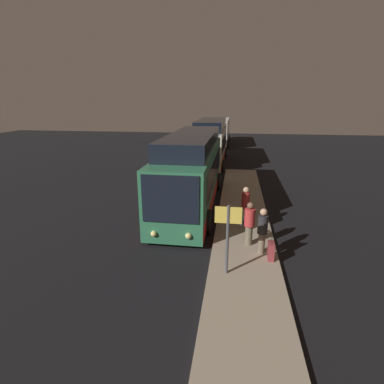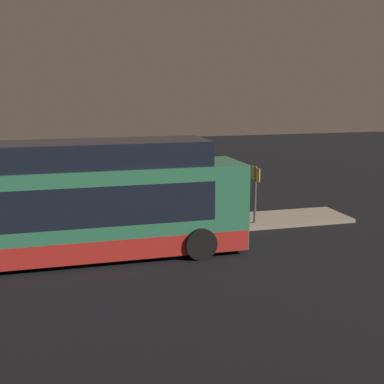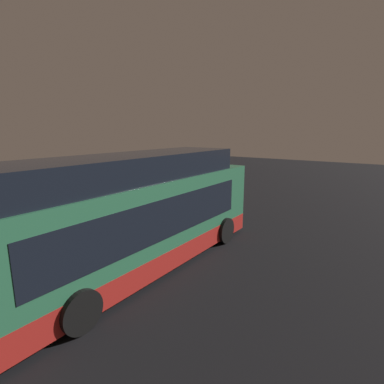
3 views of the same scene
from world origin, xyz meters
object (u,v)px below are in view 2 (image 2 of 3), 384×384
at_px(passenger_waiting, 209,196).
at_px(passenger_with_bags, 154,202).
at_px(suitcase, 217,209).
at_px(passenger_boarding, 198,200).
at_px(bus_lead, 82,206).
at_px(sign_post, 255,186).

height_order(passenger_waiting, passenger_with_bags, passenger_with_bags).
relative_size(passenger_with_bags, suitcase, 2.05).
bearing_deg(passenger_boarding, passenger_waiting, -99.42).
height_order(passenger_boarding, passenger_with_bags, passenger_with_bags).
distance_m(bus_lead, suitcase, 7.15).
xyz_separation_m(bus_lead, passenger_waiting, (5.52, 3.43, -0.67)).
distance_m(bus_lead, passenger_waiting, 6.53).
distance_m(passenger_waiting, sign_post, 2.08).
relative_size(suitcase, sign_post, 0.38).
distance_m(suitcase, sign_post, 2.26).
bearing_deg(passenger_with_bags, sign_post, 48.38).
bearing_deg(passenger_waiting, sign_post, 126.82).
xyz_separation_m(passenger_waiting, passenger_with_bags, (-2.51, -0.55, 0.04)).
height_order(passenger_boarding, passenger_waiting, passenger_boarding).
bearing_deg(bus_lead, sign_post, 17.26).
xyz_separation_m(passenger_boarding, passenger_with_bags, (-1.87, -0.10, 0.06)).
height_order(bus_lead, sign_post, bus_lead).
distance_m(passenger_waiting, suitcase, 0.82).
height_order(suitcase, sign_post, sign_post).
relative_size(passenger_boarding, passenger_waiting, 1.00).
bearing_deg(passenger_with_bags, passenger_waiting, 70.20).
relative_size(passenger_waiting, passenger_with_bags, 0.96).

